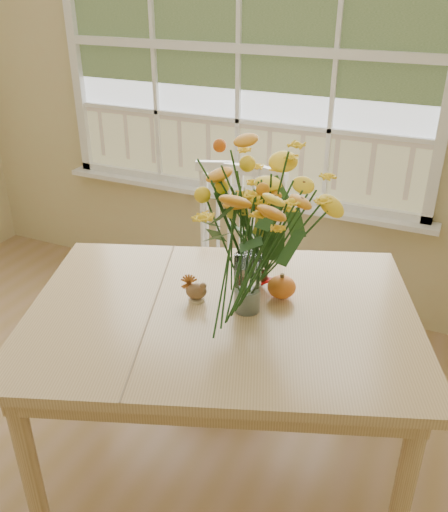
% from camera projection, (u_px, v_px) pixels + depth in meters
% --- Properties ---
extents(wall_back, '(4.00, 0.02, 2.70)m').
position_uv_depth(wall_back, '(241.00, 84.00, 3.11)').
color(wall_back, '#D8C18A').
rests_on(wall_back, floor).
extents(window, '(2.42, 0.12, 1.74)m').
position_uv_depth(window, '(238.00, 52.00, 3.00)').
color(window, silver).
rests_on(window, wall_back).
extents(dining_table, '(1.74, 1.49, 0.79)m').
position_uv_depth(dining_table, '(222.00, 330.00, 2.09)').
color(dining_table, tan).
rests_on(dining_table, floor).
extents(windsor_chair, '(0.50, 0.48, 1.04)m').
position_uv_depth(windsor_chair, '(233.00, 259.00, 2.85)').
color(windsor_chair, white).
rests_on(windsor_chair, floor).
extents(flower_vase, '(0.48, 0.48, 0.57)m').
position_uv_depth(flower_vase, '(249.00, 227.00, 1.89)').
color(flower_vase, white).
rests_on(flower_vase, dining_table).
extents(pumpkin, '(0.11, 0.11, 0.09)m').
position_uv_depth(pumpkin, '(282.00, 288.00, 2.10)').
color(pumpkin, '#DA5A19').
rests_on(pumpkin, dining_table).
extents(turkey_figurine, '(0.10, 0.09, 0.10)m').
position_uv_depth(turkey_figurine, '(196.00, 291.00, 2.09)').
color(turkey_figurine, '#CCB78C').
rests_on(turkey_figurine, dining_table).
extents(dark_gourd, '(0.13, 0.11, 0.08)m').
position_uv_depth(dark_gourd, '(257.00, 278.00, 2.18)').
color(dark_gourd, '#38160F').
rests_on(dark_gourd, dining_table).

